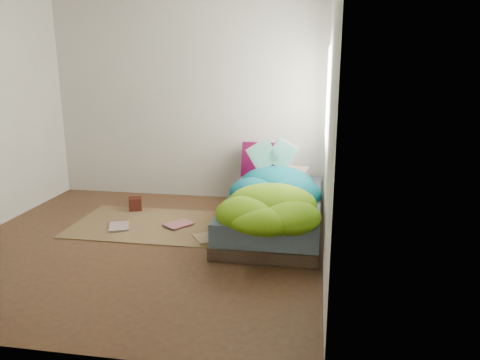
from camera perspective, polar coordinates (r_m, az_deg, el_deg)
name	(u,v)px	position (r m, az deg, el deg)	size (l,w,h in m)	color
ground	(142,245)	(4.73, -11.81, -7.72)	(3.50, 3.50, 0.00)	#472C1B
room_walls	(135,75)	(4.40, -12.73, 12.35)	(3.54, 3.54, 2.62)	silver
bed	(274,212)	(5.06, 4.13, -3.92)	(1.00, 2.00, 0.34)	#33261C
duvet	(272,187)	(4.75, 3.94, -0.84)	(0.96, 1.84, 0.34)	#075272
rug	(148,224)	(5.26, -11.18, -5.32)	(1.60, 1.10, 0.01)	brown
pillow_floral	(285,174)	(5.78, 5.57, 0.74)	(0.52, 0.32, 0.12)	#F0E5CF
pillow_magenta	(260,160)	(5.79, 2.40, 2.42)	(0.43, 0.13, 0.43)	#450429
open_book	(273,146)	(5.26, 4.05, 4.16)	(0.47, 0.10, 0.29)	#2D8A33
wooden_box	(135,204)	(5.75, -12.65, -2.84)	(0.15, 0.15, 0.15)	#3E120E
floor_book_a	(109,227)	(5.21, -15.68, -5.59)	(0.21, 0.29, 0.02)	silver
floor_book_b	(173,222)	(5.22, -8.19, -5.10)	(0.22, 0.29, 0.03)	#C4717B
floor_book_c	(196,240)	(4.71, -5.40, -7.26)	(0.20, 0.28, 0.02)	tan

